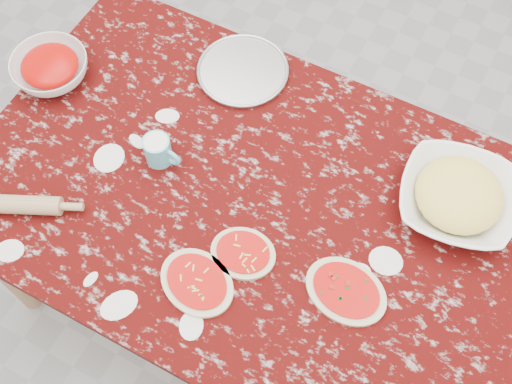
% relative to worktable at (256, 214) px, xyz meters
% --- Properties ---
extents(ground, '(4.00, 4.00, 0.00)m').
position_rel_worktable_xyz_m(ground, '(0.00, 0.00, -0.67)').
color(ground, gray).
extents(worktable, '(1.60, 1.00, 0.75)m').
position_rel_worktable_xyz_m(worktable, '(0.00, 0.00, 0.00)').
color(worktable, '#360504').
rests_on(worktable, ground).
extents(pizza_tray, '(0.34, 0.34, 0.01)m').
position_rel_worktable_xyz_m(pizza_tray, '(-0.24, 0.37, 0.09)').
color(pizza_tray, '#B2B2B7').
rests_on(pizza_tray, worktable).
extents(sauce_bowl, '(0.27, 0.27, 0.07)m').
position_rel_worktable_xyz_m(sauce_bowl, '(-0.74, 0.09, 0.12)').
color(sauce_bowl, white).
rests_on(sauce_bowl, worktable).
extents(cheese_bowl, '(0.36, 0.36, 0.08)m').
position_rel_worktable_xyz_m(cheese_bowl, '(0.48, 0.24, 0.12)').
color(cheese_bowl, white).
rests_on(cheese_bowl, worktable).
extents(flour_mug, '(0.11, 0.08, 0.09)m').
position_rel_worktable_xyz_m(flour_mug, '(-0.30, -0.01, 0.13)').
color(flour_mug, '#5AB9D2').
rests_on(flour_mug, worktable).
extents(pizza_left, '(0.24, 0.21, 0.02)m').
position_rel_worktable_xyz_m(pizza_left, '(-0.02, -0.28, 0.09)').
color(pizza_left, beige).
rests_on(pizza_left, worktable).
extents(pizza_mid, '(0.19, 0.17, 0.02)m').
position_rel_worktable_xyz_m(pizza_mid, '(0.04, -0.15, 0.09)').
color(pizza_mid, beige).
rests_on(pizza_mid, worktable).
extents(pizza_right, '(0.23, 0.19, 0.02)m').
position_rel_worktable_xyz_m(pizza_right, '(0.32, -0.12, 0.09)').
color(pizza_right, beige).
rests_on(pizza_right, worktable).
extents(rolling_pin, '(0.25, 0.16, 0.05)m').
position_rel_worktable_xyz_m(rolling_pin, '(-0.56, -0.32, 0.11)').
color(rolling_pin, tan).
rests_on(rolling_pin, worktable).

